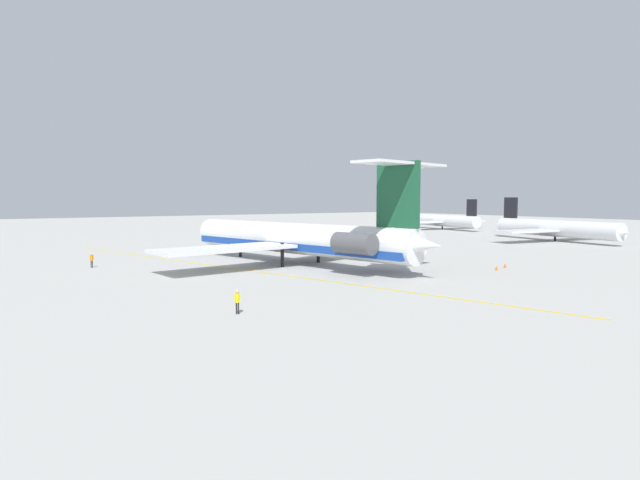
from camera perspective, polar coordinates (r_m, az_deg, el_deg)
name	(u,v)px	position (r m, az deg, el deg)	size (l,w,h in m)	color
ground	(239,269)	(63.16, -8.90, -3.12)	(377.40, 377.40, 0.00)	#ADADA8
main_jetliner	(301,238)	(66.03, -2.14, 0.19)	(41.93, 37.37, 12.30)	white
airliner_far_left	(441,220)	(145.74, 13.06, 2.11)	(27.37, 27.13, 8.18)	silver
airliner_mid_left	(559,228)	(111.77, 24.67, 1.15)	(28.81, 28.59, 8.61)	silver
ground_crew_near_nose	(318,238)	(95.29, -0.21, 0.18)	(0.27, 0.39, 1.71)	black
ground_crew_near_tail	(92,258)	(69.14, -23.72, -1.85)	(0.29, 0.45, 1.78)	black
ground_crew_portside	(237,299)	(38.52, -9.04, -6.35)	(0.36, 0.33, 1.80)	black
safety_cone_nose	(497,268)	(64.41, 18.76, -2.92)	(0.40, 0.40, 0.55)	#EA590F
safety_cone_wingtip	(505,265)	(67.16, 19.60, -2.64)	(0.40, 0.40, 0.55)	#EA590F
taxiway_centreline	(235,268)	(63.39, -9.24, -3.10)	(80.58, 0.36, 0.01)	gold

